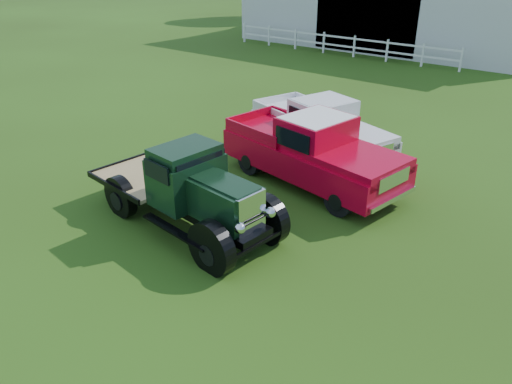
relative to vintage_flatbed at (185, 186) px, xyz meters
The scene contains 5 objects.
ground 1.74m from the vintage_flatbed, 21.39° to the right, with size 120.00×120.00×0.00m, color #263D0F.
fence_rail 20.60m from the vintage_flatbed, 108.91° to the left, with size 14.20×0.16×1.20m, color white, non-canonical shape.
vintage_flatbed is the anchor object (origin of this frame).
red_pickup 3.88m from the vintage_flatbed, 73.09° to the left, with size 5.37×2.06×1.96m, color #BA0320, non-canonical shape.
white_pickup 5.41m from the vintage_flatbed, 86.11° to the left, with size 4.97×1.93×1.83m, color silver, non-canonical shape.
Camera 1 is at (6.13, -6.63, 6.02)m, focal length 35.00 mm.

